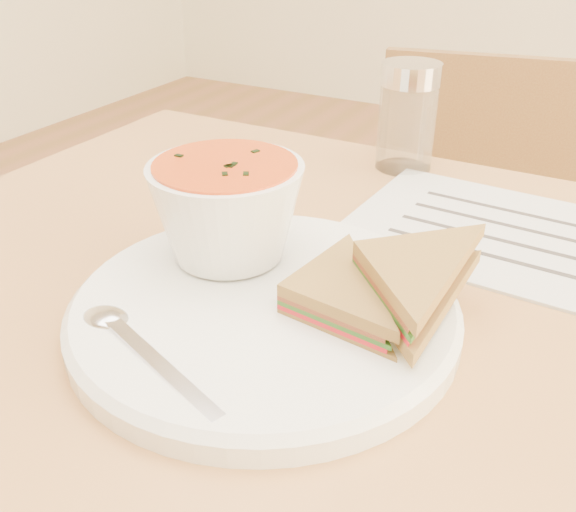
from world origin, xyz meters
The scene contains 8 objects.
chair_far centered at (-0.07, 0.58, 0.40)m, with size 0.36×0.36×0.80m, color brown, non-canonical shape.
plate centered at (-0.08, -0.06, 0.76)m, with size 0.30×0.30×0.02m, color white, non-canonical shape.
soup_bowl centered at (-0.14, -0.02, 0.81)m, with size 0.13×0.13×0.09m, color white, non-canonical shape.
sandwich_half_a centered at (-0.06, -0.07, 0.78)m, with size 0.10×0.10×0.03m, color olive, non-canonical shape.
sandwich_half_b centered at (-0.02, -0.02, 0.80)m, with size 0.11×0.11×0.03m, color olive, non-canonical shape.
spoon centered at (-0.11, -0.16, 0.77)m, with size 0.18×0.04×0.01m, color silver, non-canonical shape.
paper_menu centered at (0.05, 0.17, 0.75)m, with size 0.29×0.21×0.00m, color silver, non-canonical shape.
condiment_shaker centered at (-0.09, 0.30, 0.81)m, with size 0.07×0.07×0.12m, color silver, non-canonical shape.
Camera 1 is at (0.14, -0.41, 1.04)m, focal length 40.00 mm.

